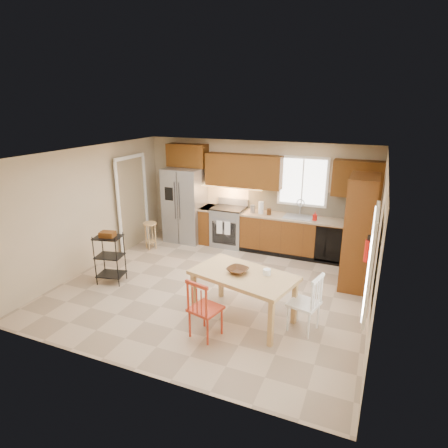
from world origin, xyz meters
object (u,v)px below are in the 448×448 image
chair_white (304,303)px  bar_stool (151,236)px  table_bowl (238,273)px  soap_bottle (315,216)px  table_jar (267,273)px  fire_extinguisher (368,251)px  range_stove (229,227)px  pantry (359,232)px  chair_red (206,308)px  utility_cart (110,259)px  refrigerator (185,205)px  dining_table (243,297)px

chair_white → bar_stool: 4.46m
chair_white → table_bowl: chair_white is taller
soap_bottle → chair_white: bearing=-82.9°
soap_bottle → table_jar: (-0.25, -2.77, -0.18)m
soap_bottle → fire_extinguisher: size_ratio=0.53×
range_stove → pantry: pantry is taller
chair_red → table_bowl: 0.77m
soap_bottle → table_jar: 2.78m
chair_red → bar_stool: bearing=149.3°
fire_extinguisher → chair_white: bearing=-132.7°
range_stove → soap_bottle: 2.10m
table_jar → utility_cart: utility_cart is taller
pantry → chair_white: pantry is taller
table_jar → utility_cart: size_ratio=0.14×
refrigerator → pantry: size_ratio=0.87×
dining_table → chair_red: size_ratio=1.70×
soap_bottle → utility_cart: 4.32m
table_bowl → utility_cart: size_ratio=0.33×
refrigerator → utility_cart: (-0.20, -2.66, -0.42)m
dining_table → chair_red: (-0.35, -0.65, 0.08)m
chair_red → chair_white: 1.48m
table_jar → pantry: bearing=57.2°
soap_bottle → utility_cart: soap_bottle is taller
pantry → table_bowl: pantry is taller
chair_red → range_stove: bearing=120.6°
refrigerator → pantry: 4.23m
fire_extinguisher → utility_cart: fire_extinguisher is taller
fire_extinguisher → bar_stool: 4.99m
fire_extinguisher → table_jar: size_ratio=2.61×
fire_extinguisher → chair_red: fire_extinguisher is taller
pantry → soap_bottle: bearing=136.5°
range_stove → dining_table: range_stove is taller
fire_extinguisher → dining_table: bearing=-152.4°
chair_red → utility_cart: (-2.43, 0.88, 0.02)m
chair_white → refrigerator: bearing=65.1°
bar_stool → utility_cart: size_ratio=0.66×
dining_table → utility_cart: bearing=-170.9°
pantry → table_jar: pantry is taller
range_stove → dining_table: 3.28m
refrigerator → soap_bottle: 3.18m
refrigerator → chair_white: (3.53, -2.84, -0.44)m
dining_table → table_jar: size_ratio=11.50×
refrigerator → bar_stool: size_ratio=2.83×
utility_cart → chair_red: bearing=-32.4°
refrigerator → utility_cart: 2.70m
table_jar → utility_cart: 3.15m
pantry → fire_extinguisher: 1.07m
range_stove → dining_table: (1.43, -2.95, -0.07)m
table_bowl → bar_stool: (-2.95, 2.02, -0.46)m
range_stove → dining_table: size_ratio=0.58×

